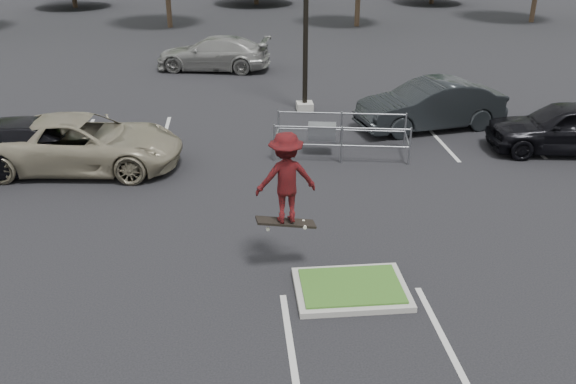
{
  "coord_description": "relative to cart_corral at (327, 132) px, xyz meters",
  "views": [
    {
      "loc": [
        -2.17,
        -9.91,
        6.85
      ],
      "look_at": [
        -1.11,
        1.5,
        1.53
      ],
      "focal_mm": 38.0,
      "sensor_mm": 36.0,
      "label": 1
    }
  ],
  "objects": [
    {
      "name": "ground",
      "position": [
        -0.62,
        -7.46,
        -0.72
      ],
      "size": [
        120.0,
        120.0,
        0.0
      ],
      "primitive_type": "plane",
      "color": "black",
      "rests_on": "ground"
    },
    {
      "name": "grass_median",
      "position": [
        -0.62,
        -7.46,
        -0.64
      ],
      "size": [
        2.2,
        1.6,
        0.16
      ],
      "color": "#A3A098",
      "rests_on": "ground"
    },
    {
      "name": "stall_lines",
      "position": [
        -1.98,
        -1.43,
        -0.71
      ],
      "size": [
        22.62,
        17.6,
        0.01
      ],
      "color": "beige",
      "rests_on": "ground"
    },
    {
      "name": "cart_corral",
      "position": [
        0.0,
        0.0,
        0.0
      ],
      "size": [
        4.21,
        2.1,
        1.14
      ],
      "rotation": [
        0.0,
        0.0,
        -0.17
      ],
      "color": "gray",
      "rests_on": "ground"
    },
    {
      "name": "skateboarder",
      "position": [
        -1.82,
        -6.46,
        1.34
      ],
      "size": [
        1.29,
        0.84,
        2.06
      ],
      "rotation": [
        0.0,
        0.0,
        3.27
      ],
      "color": "black",
      "rests_on": "ground"
    },
    {
      "name": "car_l_tan",
      "position": [
        -7.12,
        -0.46,
        0.06
      ],
      "size": [
        5.83,
        3.16,
        1.55
      ],
      "primitive_type": "imported",
      "rotation": [
        0.0,
        0.0,
        1.46
      ],
      "color": "gray",
      "rests_on": "ground"
    },
    {
      "name": "car_l_black",
      "position": [
        -8.62,
        -0.46,
        0.04
      ],
      "size": [
        5.52,
        3.12,
        1.51
      ],
      "primitive_type": "imported",
      "rotation": [
        0.0,
        0.0,
        1.77
      ],
      "color": "black",
      "rests_on": "ground"
    },
    {
      "name": "car_r_charc",
      "position": [
        3.88,
        2.1,
        0.1
      ],
      "size": [
        5.23,
        2.67,
        1.64
      ],
      "primitive_type": "imported",
      "rotation": [
        0.0,
        0.0,
        4.91
      ],
      "color": "black",
      "rests_on": "ground"
    },
    {
      "name": "car_r_black",
      "position": [
        7.38,
        -0.46,
        0.08
      ],
      "size": [
        4.87,
        2.5,
        1.59
      ],
      "primitive_type": "imported",
      "rotation": [
        0.0,
        0.0,
        4.57
      ],
      "color": "black",
      "rests_on": "ground"
    },
    {
      "name": "car_far_silver",
      "position": [
        -3.57,
        11.31,
        0.05
      ],
      "size": [
        5.62,
        3.21,
        1.53
      ],
      "primitive_type": "imported",
      "rotation": [
        0.0,
        0.0,
        4.5
      ],
      "color": "gray",
      "rests_on": "ground"
    }
  ]
}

